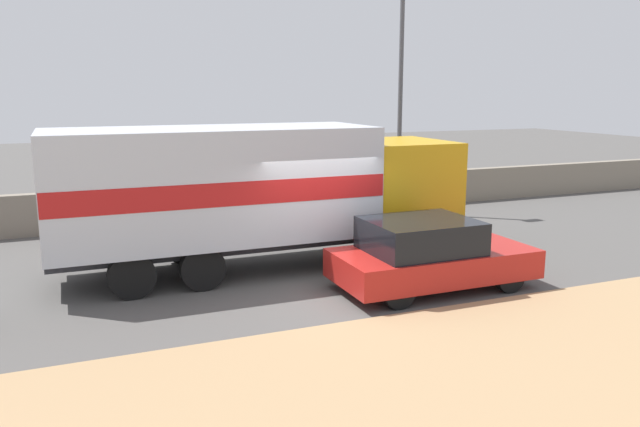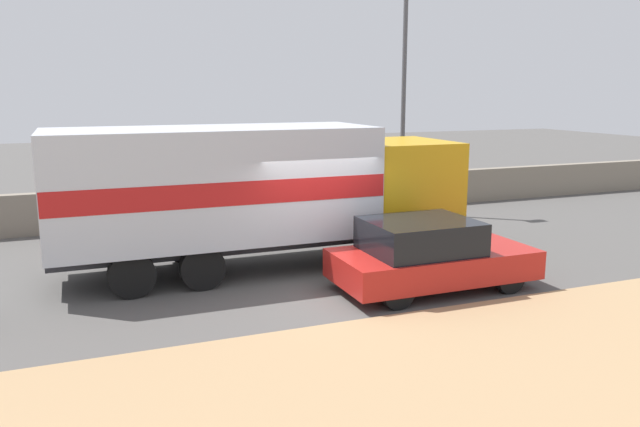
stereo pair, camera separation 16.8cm
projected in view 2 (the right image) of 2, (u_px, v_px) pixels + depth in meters
The scene contains 6 objects.
ground_plane at pixel (333, 287), 12.45m from camera, with size 80.00×80.00×0.00m, color #514F4C.
dirt_shoulder_foreground at pixel (493, 405), 7.75m from camera, with size 60.00×6.50×0.04m.
stone_wall_backdrop at pixel (242, 201), 18.89m from camera, with size 60.00×0.35×1.14m.
street_lamp at pixel (404, 81), 19.07m from camera, with size 0.56×0.28×7.16m.
box_truck at pixel (254, 188), 13.43m from camera, with size 8.85×2.56×3.11m.
car_hatchback at pixel (429, 255), 12.22m from camera, with size 3.95×1.86×1.41m.
Camera 2 is at (-4.63, -10.99, 3.87)m, focal length 35.00 mm.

